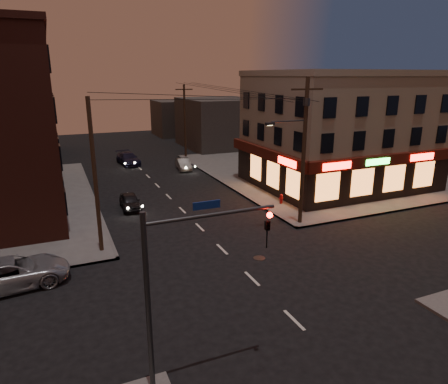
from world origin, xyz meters
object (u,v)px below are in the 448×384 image
sedan_mid (183,164)px  fire_hydrant (281,198)px  sedan_far (128,159)px  sedan_near (130,201)px  suv_cross (11,273)px

sedan_mid → fire_hydrant: bearing=-71.1°
sedan_far → fire_hydrant: bearing=-73.2°
sedan_near → sedan_mid: 14.07m
sedan_mid → fire_hydrant: (3.39, -15.49, -0.03)m
suv_cross → sedan_mid: bearing=-43.9°
sedan_mid → fire_hydrant: 15.85m
suv_cross → sedan_far: 28.75m
suv_cross → sedan_far: bearing=-29.2°
sedan_near → fire_hydrant: (11.49, -3.98, -0.02)m
fire_hydrant → sedan_mid: bearing=102.3°
sedan_near → sedan_far: 16.95m
fire_hydrant → sedan_near: bearing=160.9°
sedan_far → fire_hydrant: size_ratio=5.98×
suv_cross → sedan_near: bearing=-45.2°
suv_cross → fire_hydrant: bearing=-80.1°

